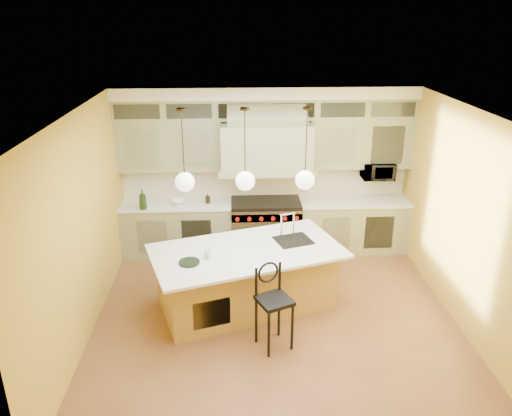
{
  "coord_description": "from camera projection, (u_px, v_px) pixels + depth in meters",
  "views": [
    {
      "loc": [
        -0.56,
        -5.91,
        4.03
      ],
      "look_at": [
        -0.24,
        0.7,
        1.41
      ],
      "focal_mm": 35.0,
      "sensor_mm": 36.0,
      "label": 1
    }
  ],
  "objects": [
    {
      "name": "microwave",
      "position": [
        378.0,
        171.0,
        8.64
      ],
      "size": [
        0.54,
        0.37,
        0.3
      ],
      "primitive_type": "imported",
      "color": "black",
      "rests_on": "back_cabinetry"
    },
    {
      "name": "wall_front",
      "position": [
        304.0,
        344.0,
        4.14
      ],
      "size": [
        5.0,
        0.0,
        5.0
      ],
      "primitive_type": "plane",
      "rotation": [
        -1.57,
        0.0,
        0.0
      ],
      "color": "gold",
      "rests_on": "ground"
    },
    {
      "name": "pendant_right",
      "position": [
        305.0,
        178.0,
        6.66
      ],
      "size": [
        0.26,
        0.26,
        1.11
      ],
      "color": "#2D2319",
      "rests_on": "ceiling"
    },
    {
      "name": "pendant_center",
      "position": [
        245.0,
        179.0,
        6.63
      ],
      "size": [
        0.26,
        0.26,
        1.11
      ],
      "color": "#2D2319",
      "rests_on": "ceiling"
    },
    {
      "name": "cup",
      "position": [
        208.0,
        254.0,
        6.72
      ],
      "size": [
        0.12,
        0.12,
        0.1
      ],
      "primitive_type": "imported",
      "rotation": [
        0.0,
        0.0,
        0.07
      ],
      "color": "silver",
      "rests_on": "kitchen_island"
    },
    {
      "name": "back_cabinetry",
      "position": [
        266.0,
        174.0,
        8.54
      ],
      "size": [
        5.0,
        0.77,
        2.9
      ],
      "color": "gray",
      "rests_on": "floor"
    },
    {
      "name": "kitchen_island",
      "position": [
        246.0,
        277.0,
        7.17
      ],
      "size": [
        2.92,
        2.13,
        1.35
      ],
      "rotation": [
        0.0,
        0.0,
        0.32
      ],
      "color": "#AB803C",
      "rests_on": "floor"
    },
    {
      "name": "fruit_bowl",
      "position": [
        179.0,
        202.0,
        8.57
      ],
      "size": [
        0.29,
        0.29,
        0.07
      ],
      "primitive_type": "imported",
      "rotation": [
        0.0,
        0.0,
        0.09
      ],
      "color": "white",
      "rests_on": "back_cabinetry"
    },
    {
      "name": "oil_bottle_b",
      "position": [
        208.0,
        198.0,
        8.57
      ],
      "size": [
        0.09,
        0.09,
        0.18
      ],
      "primitive_type": "imported",
      "rotation": [
        0.0,
        0.0,
        0.14
      ],
      "color": "black",
      "rests_on": "back_cabinetry"
    },
    {
      "name": "ceiling",
      "position": [
        279.0,
        113.0,
        5.93
      ],
      "size": [
        5.0,
        5.0,
        0.0
      ],
      "primitive_type": "plane",
      "rotation": [
        3.14,
        0.0,
        0.0
      ],
      "color": "white",
      "rests_on": "wall_back"
    },
    {
      "name": "oil_bottle_a",
      "position": [
        143.0,
        199.0,
        8.28
      ],
      "size": [
        0.14,
        0.14,
        0.34
      ],
      "primitive_type": "imported",
      "rotation": [
        0.0,
        0.0,
        0.07
      ],
      "color": "#183314",
      "rests_on": "back_cabinetry"
    },
    {
      "name": "wall_right",
      "position": [
        466.0,
        221.0,
        6.58
      ],
      "size": [
        0.0,
        5.0,
        5.0
      ],
      "primitive_type": "plane",
      "rotation": [
        1.57,
        0.0,
        -1.57
      ],
      "color": "gold",
      "rests_on": "ground"
    },
    {
      "name": "wall_left",
      "position": [
        82.0,
        228.0,
        6.35
      ],
      "size": [
        0.0,
        5.0,
        5.0
      ],
      "primitive_type": "plane",
      "rotation": [
        1.57,
        0.0,
        1.57
      ],
      "color": "gold",
      "rests_on": "ground"
    },
    {
      "name": "range",
      "position": [
        266.0,
        226.0,
        8.81
      ],
      "size": [
        1.2,
        0.74,
        0.96
      ],
      "color": "silver",
      "rests_on": "floor"
    },
    {
      "name": "pendant_left",
      "position": [
        185.0,
        180.0,
        6.59
      ],
      "size": [
        0.26,
        0.26,
        1.11
      ],
      "color": "#2D2319",
      "rests_on": "ceiling"
    },
    {
      "name": "floor",
      "position": [
        276.0,
        319.0,
        7.0
      ],
      "size": [
        5.0,
        5.0,
        0.0
      ],
      "primitive_type": "plane",
      "color": "brown",
      "rests_on": "ground"
    },
    {
      "name": "wall_back",
      "position": [
        265.0,
        168.0,
        8.78
      ],
      "size": [
        5.0,
        0.0,
        5.0
      ],
      "primitive_type": "plane",
      "rotation": [
        1.57,
        0.0,
        0.0
      ],
      "color": "gold",
      "rests_on": "ground"
    },
    {
      "name": "counter_stool",
      "position": [
        273.0,
        301.0,
        6.24
      ],
      "size": [
        0.52,
        0.52,
        1.13
      ],
      "rotation": [
        0.0,
        0.0,
        0.43
      ],
      "color": "black",
      "rests_on": "floor"
    }
  ]
}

